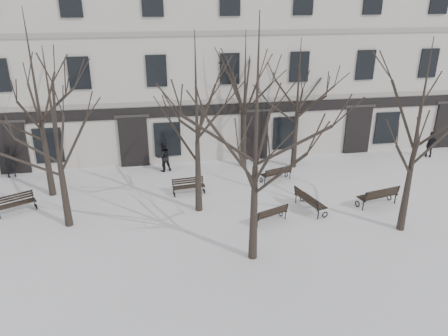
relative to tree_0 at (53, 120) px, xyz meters
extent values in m
plane|color=white|center=(6.20, -1.43, -4.72)|extent=(100.00, 100.00, 0.00)
cube|color=beige|center=(6.20, 11.57, 0.78)|extent=(40.00, 10.00, 11.00)
cube|color=gray|center=(6.20, 6.54, -1.12)|extent=(40.00, 0.12, 0.25)
cube|color=gray|center=(6.20, 6.54, 2.58)|extent=(40.00, 0.12, 0.25)
cube|color=black|center=(6.20, 6.53, -1.62)|extent=(40.00, 0.10, 0.60)
cube|color=black|center=(-3.80, 6.51, -3.27)|extent=(1.60, 0.22, 2.90)
cube|color=#2D2B28|center=(-3.80, 6.47, -1.77)|extent=(1.90, 0.08, 0.18)
cube|color=black|center=(-1.90, 6.52, -3.22)|extent=(1.50, 0.14, 2.00)
cube|color=black|center=(2.70, 6.51, -3.27)|extent=(1.60, 0.22, 2.90)
cube|color=#2D2B28|center=(2.70, 6.47, -1.77)|extent=(1.90, 0.08, 0.18)
cube|color=black|center=(4.60, 6.52, -3.22)|extent=(1.50, 0.14, 2.00)
cube|color=black|center=(9.70, 6.51, -3.27)|extent=(1.60, 0.22, 2.90)
cube|color=#2D2B28|center=(9.70, 6.47, -1.77)|extent=(1.90, 0.08, 0.18)
cube|color=black|center=(11.60, 6.52, -3.22)|extent=(1.50, 0.14, 2.00)
cube|color=black|center=(16.20, 6.51, -3.27)|extent=(1.60, 0.22, 2.90)
cube|color=#2D2B28|center=(16.20, 6.47, -1.77)|extent=(1.90, 0.08, 0.18)
cube|color=black|center=(18.10, 6.52, -3.22)|extent=(1.50, 0.14, 2.00)
cube|color=black|center=(22.20, 6.51, -3.27)|extent=(1.60, 0.22, 2.90)
cube|color=black|center=(0.20, 6.52, 0.68)|extent=(1.10, 0.14, 1.70)
cube|color=black|center=(4.20, 6.52, 0.68)|extent=(1.10, 0.14, 1.70)
cube|color=black|center=(8.20, 6.52, 0.68)|extent=(1.10, 0.14, 1.70)
cube|color=black|center=(12.20, 6.52, 0.68)|extent=(1.10, 0.14, 1.70)
cube|color=black|center=(16.20, 6.52, 0.68)|extent=(1.10, 0.14, 1.70)
cube|color=black|center=(20.20, 6.52, 0.68)|extent=(1.10, 0.14, 1.70)
cone|color=black|center=(0.00, 0.00, -3.14)|extent=(0.34, 0.34, 3.17)
cone|color=black|center=(5.70, 0.48, -3.04)|extent=(0.34, 0.34, 3.36)
cone|color=black|center=(7.29, -3.70, -2.86)|extent=(0.34, 0.34, 3.74)
cone|color=black|center=(13.97, -2.67, -3.06)|extent=(0.34, 0.34, 3.32)
cone|color=black|center=(-1.29, 3.29, -2.88)|extent=(0.34, 0.34, 3.70)
cone|color=black|center=(8.84, 5.40, -3.14)|extent=(0.34, 0.34, 3.18)
cone|color=black|center=(11.65, 4.87, -3.21)|extent=(0.34, 0.34, 3.02)
torus|color=black|center=(-3.14, 1.11, -4.59)|extent=(0.16, 0.26, 0.27)
torus|color=black|center=(-1.74, 1.81, -4.59)|extent=(0.16, 0.26, 0.27)
cylinder|color=black|center=(-1.89, 2.11, -4.52)|extent=(0.05, 0.05, 0.42)
cube|color=black|center=(-1.82, 1.96, -4.31)|extent=(0.27, 0.47, 0.05)
cube|color=black|center=(-2.42, 1.43, -4.29)|extent=(1.52, 0.82, 0.03)
cube|color=black|center=(-2.48, 1.54, -4.29)|extent=(1.52, 0.82, 0.03)
cube|color=black|center=(-2.54, 1.66, -4.29)|extent=(1.52, 0.82, 0.03)
cube|color=black|center=(-2.60, 1.77, -4.29)|extent=(1.52, 0.82, 0.03)
cube|color=black|center=(-2.62, 1.81, -4.17)|extent=(1.50, 0.77, 0.08)
cube|color=black|center=(-2.62, 1.82, -4.06)|extent=(1.50, 0.77, 0.08)
cube|color=black|center=(-2.63, 1.84, -3.95)|extent=(1.50, 0.77, 0.08)
cylinder|color=black|center=(-1.92, 2.18, -4.12)|extent=(0.09, 0.13, 0.46)
torus|color=black|center=(9.27, -0.73, -4.60)|extent=(0.14, 0.26, 0.26)
cylinder|color=black|center=(9.39, -1.03, -4.52)|extent=(0.04, 0.04, 0.40)
cube|color=black|center=(9.33, -0.88, -4.32)|extent=(0.23, 0.47, 0.04)
torus|color=black|center=(7.85, -1.29, -4.60)|extent=(0.14, 0.26, 0.26)
cylinder|color=black|center=(7.97, -1.59, -4.52)|extent=(0.04, 0.04, 0.40)
cube|color=black|center=(7.91, -1.44, -4.32)|extent=(0.23, 0.47, 0.04)
cube|color=black|center=(8.55, -0.98, -4.30)|extent=(1.53, 0.68, 0.03)
cube|color=black|center=(8.59, -1.09, -4.30)|extent=(1.53, 0.68, 0.03)
cube|color=black|center=(8.64, -1.21, -4.30)|extent=(1.53, 0.68, 0.03)
cube|color=black|center=(8.69, -1.33, -4.30)|extent=(1.53, 0.68, 0.03)
cube|color=black|center=(8.70, -1.36, -4.19)|extent=(1.51, 0.63, 0.08)
cube|color=black|center=(8.71, -1.38, -4.08)|extent=(1.51, 0.63, 0.08)
cube|color=black|center=(8.71, -1.40, -3.97)|extent=(1.51, 0.63, 0.08)
cylinder|color=black|center=(9.41, -1.09, -4.14)|extent=(0.08, 0.13, 0.45)
cylinder|color=black|center=(8.00, -1.66, -4.14)|extent=(0.08, 0.13, 0.45)
torus|color=black|center=(14.89, -0.04, -4.57)|extent=(0.12, 0.32, 0.32)
cylinder|color=black|center=(14.98, -0.43, -4.48)|extent=(0.06, 0.06, 0.50)
cube|color=black|center=(14.93, -0.23, -4.23)|extent=(0.19, 0.60, 0.06)
torus|color=black|center=(13.06, -0.45, -4.57)|extent=(0.12, 0.32, 0.32)
cylinder|color=black|center=(13.15, -0.84, -4.48)|extent=(0.06, 0.06, 0.50)
cube|color=black|center=(13.11, -0.64, -4.23)|extent=(0.19, 0.60, 0.06)
cube|color=black|center=(13.97, -0.20, -4.21)|extent=(1.96, 0.53, 0.04)
cube|color=black|center=(14.00, -0.35, -4.21)|extent=(1.96, 0.53, 0.04)
cube|color=black|center=(14.04, -0.50, -4.21)|extent=(1.96, 0.53, 0.04)
cube|color=black|center=(14.07, -0.65, -4.21)|extent=(1.96, 0.53, 0.04)
cube|color=black|center=(14.08, -0.70, -4.06)|extent=(1.94, 0.47, 0.10)
cube|color=black|center=(14.08, -0.72, -3.93)|extent=(1.94, 0.47, 0.10)
cube|color=black|center=(14.09, -0.74, -3.80)|extent=(1.94, 0.47, 0.10)
cylinder|color=black|center=(15.00, -0.51, -4.01)|extent=(0.08, 0.16, 0.55)
cylinder|color=black|center=(13.17, -0.92, -4.01)|extent=(0.08, 0.16, 0.55)
torus|color=black|center=(4.67, 2.00, -4.60)|extent=(0.07, 0.26, 0.26)
cylinder|color=black|center=(4.64, 2.32, -4.52)|extent=(0.04, 0.04, 0.40)
cube|color=black|center=(4.65, 2.16, -4.33)|extent=(0.10, 0.49, 0.04)
torus|color=black|center=(6.16, 2.17, -4.60)|extent=(0.07, 0.26, 0.26)
cylinder|color=black|center=(6.13, 2.49, -4.52)|extent=(0.04, 0.04, 0.40)
cube|color=black|center=(6.15, 2.33, -4.33)|extent=(0.10, 0.49, 0.04)
cube|color=black|center=(5.42, 2.05, -4.31)|extent=(1.59, 0.26, 0.03)
cube|color=black|center=(5.41, 2.17, -4.31)|extent=(1.59, 0.26, 0.03)
cube|color=black|center=(5.39, 2.30, -4.31)|extent=(1.59, 0.26, 0.03)
cube|color=black|center=(5.38, 2.42, -4.31)|extent=(1.59, 0.26, 0.03)
cube|color=black|center=(5.38, 2.45, -4.19)|extent=(1.58, 0.21, 0.08)
cube|color=black|center=(5.37, 2.47, -4.09)|extent=(1.58, 0.21, 0.08)
cube|color=black|center=(5.37, 2.49, -3.98)|extent=(1.58, 0.21, 0.08)
cylinder|color=black|center=(4.63, 2.39, -4.15)|extent=(0.05, 0.13, 0.44)
cylinder|color=black|center=(6.12, 2.56, -4.15)|extent=(0.05, 0.13, 0.44)
torus|color=black|center=(10.82, 3.52, -4.59)|extent=(0.13, 0.27, 0.27)
cylinder|color=black|center=(10.93, 3.20, -4.51)|extent=(0.05, 0.05, 0.42)
cube|color=black|center=(10.87, 3.36, -4.30)|extent=(0.20, 0.51, 0.05)
torus|color=black|center=(9.31, 3.03, -4.59)|extent=(0.13, 0.27, 0.27)
cylinder|color=black|center=(9.41, 2.71, -4.51)|extent=(0.05, 0.05, 0.42)
cube|color=black|center=(9.36, 2.87, -4.30)|extent=(0.20, 0.51, 0.05)
cube|color=black|center=(10.05, 3.32, -4.28)|extent=(1.63, 0.60, 0.03)
cube|color=black|center=(10.09, 3.19, -4.28)|extent=(1.63, 0.60, 0.03)
cube|color=black|center=(10.13, 3.07, -4.28)|extent=(1.63, 0.60, 0.03)
cube|color=black|center=(10.17, 2.94, -4.28)|extent=(1.63, 0.60, 0.03)
cube|color=black|center=(10.19, 2.90, -4.16)|extent=(1.62, 0.55, 0.08)
cube|color=black|center=(10.19, 2.89, -4.05)|extent=(1.62, 0.55, 0.08)
cube|color=black|center=(10.20, 2.87, -3.94)|extent=(1.62, 0.55, 0.08)
cylinder|color=black|center=(10.95, 3.13, -4.11)|extent=(0.08, 0.14, 0.47)
cylinder|color=black|center=(9.43, 2.64, -4.11)|extent=(0.08, 0.14, 0.47)
torus|color=black|center=(11.18, -1.19, -4.58)|extent=(0.30, 0.13, 0.30)
cylinder|color=black|center=(10.81, -1.28, -4.49)|extent=(0.05, 0.05, 0.47)
cube|color=black|center=(11.00, -1.23, -4.26)|extent=(0.57, 0.20, 0.05)
torus|color=black|center=(10.71, 0.52, -4.58)|extent=(0.30, 0.13, 0.30)
cylinder|color=black|center=(10.35, 0.42, -4.49)|extent=(0.05, 0.05, 0.47)
cube|color=black|center=(10.53, 0.47, -4.26)|extent=(0.57, 0.20, 0.05)
cube|color=black|center=(10.98, -0.32, -4.23)|extent=(0.58, 1.83, 0.04)
cube|color=black|center=(10.84, -0.36, -4.23)|extent=(0.58, 1.83, 0.04)
cube|color=black|center=(10.70, -0.40, -4.23)|extent=(0.58, 1.83, 0.04)
cube|color=black|center=(10.56, -0.44, -4.23)|extent=(0.58, 1.83, 0.04)
cube|color=black|center=(10.52, -0.45, -4.10)|extent=(0.53, 1.82, 0.09)
cube|color=black|center=(10.50, -0.45, -3.97)|extent=(0.53, 1.82, 0.09)
cube|color=black|center=(10.48, -0.46, -3.85)|extent=(0.53, 1.82, 0.09)
cylinder|color=black|center=(10.73, -1.31, -4.05)|extent=(0.15, 0.08, 0.52)
cylinder|color=black|center=(10.27, 0.40, -4.05)|extent=(0.15, 0.08, 0.52)
cylinder|color=black|center=(4.32, 5.62, -4.17)|extent=(0.13, 0.13, 1.12)
sphere|color=black|center=(4.32, 5.62, -3.58)|extent=(0.16, 0.16, 0.16)
cylinder|color=black|center=(9.60, 5.62, -4.22)|extent=(0.12, 0.12, 1.00)
sphere|color=black|center=(9.60, 5.62, -3.70)|extent=(0.14, 0.14, 0.14)
imported|color=black|center=(-3.89, 5.97, -4.72)|extent=(0.75, 0.62, 1.78)
imported|color=black|center=(4.31, 5.45, -4.72)|extent=(0.97, 0.85, 1.69)
imported|color=black|center=(20.24, 5.00, -4.72)|extent=(0.99, 0.85, 1.59)
camera|label=1|loc=(3.89, -17.41, 4.77)|focal=35.00mm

